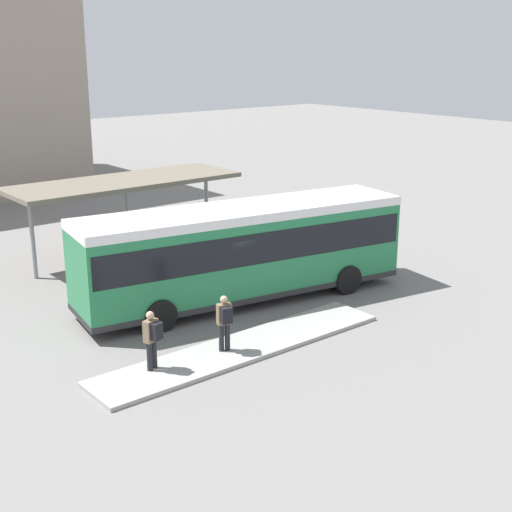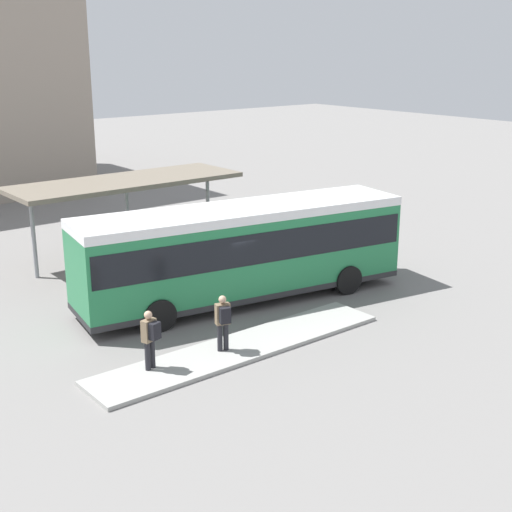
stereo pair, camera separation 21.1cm
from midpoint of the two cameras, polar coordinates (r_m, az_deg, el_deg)
name	(u,v)px [view 2 (the right image)]	position (r m, az deg, el deg)	size (l,w,h in m)	color
ground_plane	(243,300)	(24.70, -0.79, -3.54)	(120.00, 120.00, 0.00)	slate
curb_island	(241,348)	(20.81, -0.90, -7.35)	(9.49, 1.80, 0.12)	#9E9E99
city_bus	(243,247)	(24.11, -0.79, 0.75)	(11.73, 4.45, 3.30)	#237A47
pedestrian_waiting	(223,320)	(20.11, -2.34, -5.12)	(0.46, 0.50, 1.65)	#232328
pedestrian_companion	(150,336)	(19.18, -8.14, -6.38)	(0.46, 0.50, 1.66)	#232328
bicycle_yellow	(362,235)	(32.05, 8.66, 1.66)	(0.48, 1.57, 0.68)	black
bicycle_red	(355,230)	(32.74, 8.12, 2.04)	(0.48, 1.68, 0.72)	black
station_shelter	(126,183)	(29.09, -10.16, 5.74)	(9.33, 3.25, 3.31)	#706656
potted_planter_near_shelter	(122,264)	(26.67, -10.49, -0.62)	(0.98, 0.98, 1.42)	slate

